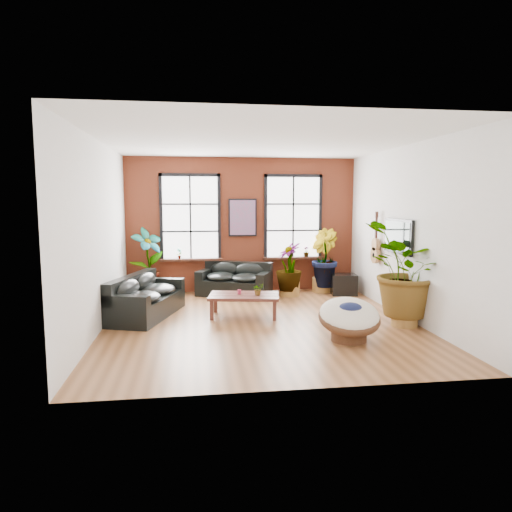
{
  "coord_description": "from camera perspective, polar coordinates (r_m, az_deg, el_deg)",
  "views": [
    {
      "loc": [
        -1.27,
        -8.67,
        2.39
      ],
      "look_at": [
        0.0,
        0.6,
        1.25
      ],
      "focal_mm": 32.0,
      "sensor_mm": 36.0,
      "label": 1
    }
  ],
  "objects": [
    {
      "name": "room",
      "position": [
        8.93,
        0.39,
        2.81
      ],
      "size": [
        6.04,
        6.54,
        3.54
      ],
      "color": "brown",
      "rests_on": "ground"
    },
    {
      "name": "sofa_back",
      "position": [
        11.61,
        -2.66,
        -3.07
      ],
      "size": [
        2.0,
        1.53,
        0.83
      ],
      "rotation": [
        0.0,
        0.0,
        -0.42
      ],
      "color": "black",
      "rests_on": "ground"
    },
    {
      "name": "sofa_left",
      "position": [
        9.76,
        -13.76,
        -5.11
      ],
      "size": [
        1.52,
        2.32,
        0.85
      ],
      "rotation": [
        0.0,
        0.0,
        1.26
      ],
      "color": "black",
      "rests_on": "ground"
    },
    {
      "name": "coffee_table",
      "position": [
        9.47,
        -1.51,
        -5.16
      ],
      "size": [
        1.54,
        1.04,
        0.55
      ],
      "rotation": [
        0.0,
        0.0,
        -0.17
      ],
      "color": "#4A221A",
      "rests_on": "ground"
    },
    {
      "name": "papasan_chair",
      "position": [
        8.01,
        11.58,
        -7.54
      ],
      "size": [
        1.16,
        1.18,
        0.79
      ],
      "rotation": [
        0.0,
        0.0,
        -0.11
      ],
      "color": "#55331E",
      "rests_on": "ground"
    },
    {
      "name": "poster",
      "position": [
        11.93,
        -1.68,
        4.83
      ],
      "size": [
        0.74,
        0.06,
        0.98
      ],
      "color": "black",
      "rests_on": "room"
    },
    {
      "name": "tv_wall_unit",
      "position": [
        10.21,
        16.55,
        1.89
      ],
      "size": [
        0.13,
        1.86,
        1.2
      ],
      "color": "black",
      "rests_on": "room"
    },
    {
      "name": "media_box",
      "position": [
        11.88,
        10.9,
        -3.5
      ],
      "size": [
        0.7,
        0.61,
        0.52
      ],
      "rotation": [
        0.0,
        0.0,
        -0.14
      ],
      "color": "black",
      "rests_on": "ground"
    },
    {
      "name": "pot_back_left",
      "position": [
        11.79,
        -13.13,
        -4.09
      ],
      "size": [
        0.5,
        0.5,
        0.34
      ],
      "rotation": [
        0.0,
        0.0,
        -0.07
      ],
      "color": "olive",
      "rests_on": "ground"
    },
    {
      "name": "pot_back_right",
      "position": [
        12.17,
        8.27,
        -3.55
      ],
      "size": [
        0.58,
        0.58,
        0.38
      ],
      "rotation": [
        0.0,
        0.0,
        0.11
      ],
      "color": "olive",
      "rests_on": "ground"
    },
    {
      "name": "pot_right_wall",
      "position": [
        9.26,
        18.06,
        -7.2
      ],
      "size": [
        0.59,
        0.59,
        0.37
      ],
      "rotation": [
        0.0,
        0.0,
        0.2
      ],
      "color": "olive",
      "rests_on": "ground"
    },
    {
      "name": "pot_mid",
      "position": [
        11.58,
        4.24,
        -4.06
      ],
      "size": [
        0.57,
        0.57,
        0.36
      ],
      "rotation": [
        0.0,
        0.0,
        0.17
      ],
      "color": "olive",
      "rests_on": "ground"
    },
    {
      "name": "floor_plant_back_left",
      "position": [
        11.71,
        -13.33,
        -0.36
      ],
      "size": [
        1.0,
        0.95,
        1.58
      ],
      "primitive_type": "imported",
      "rotation": [
        0.0,
        0.0,
        0.65
      ],
      "color": "#1E6A1C",
      "rests_on": "ground"
    },
    {
      "name": "floor_plant_back_right",
      "position": [
        12.05,
        8.41,
        -0.19
      ],
      "size": [
        0.81,
        0.94,
        1.52
      ],
      "primitive_type": "imported",
      "rotation": [
        0.0,
        0.0,
        1.75
      ],
      "color": "#1E6A1C",
      "rests_on": "ground"
    },
    {
      "name": "floor_plant_right_wall",
      "position": [
        9.11,
        18.35,
        -1.7
      ],
      "size": [
        2.14,
        2.18,
        1.83
      ],
      "primitive_type": "imported",
      "rotation": [
        0.0,
        0.0,
        4.07
      ],
      "color": "#1E6A1C",
      "rests_on": "ground"
    },
    {
      "name": "floor_plant_mid",
      "position": [
        11.47,
        4.16,
        -1.35
      ],
      "size": [
        0.8,
        0.8,
        1.2
      ],
      "primitive_type": "imported",
      "rotation": [
        0.0,
        0.0,
        4.92
      ],
      "color": "#1E6A1C",
      "rests_on": "ground"
    },
    {
      "name": "table_plant",
      "position": [
        9.4,
        0.26,
        -4.15
      ],
      "size": [
        0.27,
        0.25,
        0.25
      ],
      "primitive_type": "imported",
      "rotation": [
        0.0,
        0.0,
        0.35
      ],
      "color": "#1E6A1C",
      "rests_on": "coffee_table"
    },
    {
      "name": "sill_plant_left",
      "position": [
        11.89,
        -9.58,
        0.3
      ],
      "size": [
        0.17,
        0.17,
        0.27
      ],
      "primitive_type": "imported",
      "rotation": [
        0.0,
        0.0,
        0.79
      ],
      "color": "#1E6A1C",
      "rests_on": "room"
    },
    {
      "name": "sill_plant_right",
      "position": [
        12.25,
        6.29,
        0.55
      ],
      "size": [
        0.19,
        0.19,
        0.27
      ],
      "primitive_type": "imported",
      "rotation": [
        0.0,
        0.0,
        3.49
      ],
      "color": "#1E6A1C",
      "rests_on": "room"
    }
  ]
}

